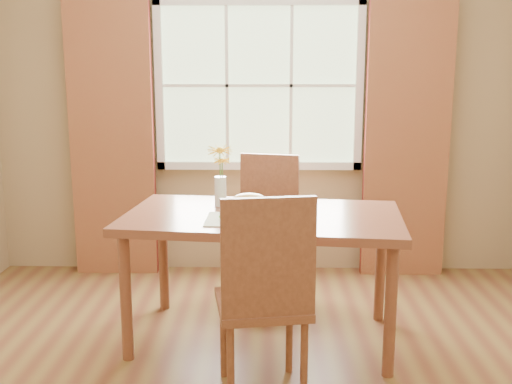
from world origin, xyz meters
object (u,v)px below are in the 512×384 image
object	(u,v)px
dining_table	(263,227)
chair_far	(266,221)
chair_near	(265,290)
croissant_sandwich	(249,205)
flower_vase	(220,170)
water_glass	(300,210)

from	to	relation	value
dining_table	chair_far	world-z (taller)	chair_far
chair_near	croissant_sandwich	distance (m)	0.64
chair_near	flower_vase	size ratio (longest dim) A/B	2.80
croissant_sandwich	flower_vase	size ratio (longest dim) A/B	0.52
water_glass	dining_table	bearing A→B (deg)	143.61
chair_near	chair_far	distance (m)	1.42
chair_near	croissant_sandwich	bearing A→B (deg)	90.02
chair_far	water_glass	bearing A→B (deg)	-64.15
chair_near	water_glass	bearing A→B (deg)	61.49
dining_table	chair_far	size ratio (longest dim) A/B	1.66
chair_far	flower_vase	size ratio (longest dim) A/B	2.71
dining_table	chair_far	bearing A→B (deg)	94.89
croissant_sandwich	dining_table	bearing A→B (deg)	55.96
chair_far	croissant_sandwich	bearing A→B (deg)	-83.07
chair_far	croissant_sandwich	world-z (taller)	chair_far
croissant_sandwich	chair_near	bearing A→B (deg)	-86.73
chair_near	croissant_sandwich	size ratio (longest dim) A/B	5.37
chair_near	chair_far	xyz separation A→B (m)	(0.01, 1.42, -0.02)
croissant_sandwich	water_glass	size ratio (longest dim) A/B	1.62
dining_table	flower_vase	world-z (taller)	flower_vase
dining_table	croissant_sandwich	world-z (taller)	croissant_sandwich
chair_near	flower_vase	world-z (taller)	flower_vase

